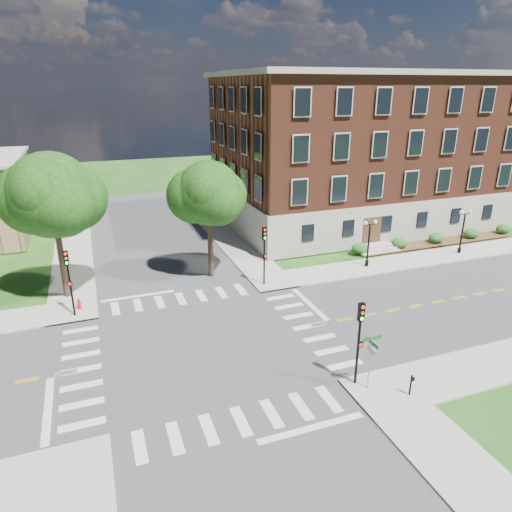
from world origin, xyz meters
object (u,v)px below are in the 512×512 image
object	(u,v)px
traffic_signal_ne	(264,248)
fire_hydrant	(79,304)
traffic_signal_se	(359,333)
twin_lamp_west	(369,240)
traffic_signal_nw	(69,275)
street_sign_pole	(371,352)
twin_lamp_east	(463,229)
push_button_post	(411,384)

from	to	relation	value
traffic_signal_ne	fire_hydrant	bearing A→B (deg)	177.64
traffic_signal_se	twin_lamp_west	distance (m)	17.67
traffic_signal_nw	street_sign_pole	xyz separation A→B (m)	(14.65, -14.13, -0.88)
twin_lamp_east	push_button_post	size ratio (longest dim) A/B	3.53
push_button_post	fire_hydrant	bearing A→B (deg)	134.36
traffic_signal_ne	push_button_post	distance (m)	16.12
traffic_signal_se	traffic_signal_nw	distance (m)	19.67
street_sign_pole	fire_hydrant	xyz separation A→B (m)	(-14.32, 15.11, -1.84)
traffic_signal_se	push_button_post	xyz separation A→B (m)	(2.11, -1.87, -2.39)
traffic_signal_nw	push_button_post	size ratio (longest dim) A/B	4.00
twin_lamp_east	push_button_post	world-z (taller)	twin_lamp_east
traffic_signal_nw	twin_lamp_east	bearing A→B (deg)	1.35
traffic_signal_nw	traffic_signal_se	bearing A→B (deg)	-43.56
twin_lamp_west	traffic_signal_se	bearing A→B (deg)	-125.05
twin_lamp_west	traffic_signal_nw	bearing A→B (deg)	-177.88
twin_lamp_west	street_sign_pole	xyz separation A→B (m)	(-9.74, -15.04, -0.21)
push_button_post	fire_hydrant	distance (m)	22.94
traffic_signal_se	fire_hydrant	bearing A→B (deg)	133.78
traffic_signal_nw	fire_hydrant	distance (m)	2.91
twin_lamp_west	street_sign_pole	bearing A→B (deg)	-122.93
traffic_signal_nw	street_sign_pole	distance (m)	20.38
twin_lamp_east	traffic_signal_se	bearing A→B (deg)	-144.93
traffic_signal_ne	twin_lamp_west	size ratio (longest dim) A/B	1.13
traffic_signal_ne	push_button_post	world-z (taller)	traffic_signal_ne
traffic_signal_nw	twin_lamp_east	distance (m)	34.74
twin_lamp_east	fire_hydrant	distance (m)	34.45
twin_lamp_west	fire_hydrant	xyz separation A→B (m)	(-24.06, 0.08, -2.06)
traffic_signal_nw	push_button_post	distance (m)	22.61
traffic_signal_se	street_sign_pole	world-z (taller)	traffic_signal_se
fire_hydrant	traffic_signal_nw	bearing A→B (deg)	-108.65
traffic_signal_se	traffic_signal_nw	xyz separation A→B (m)	(-14.25, 13.55, 0.00)
street_sign_pole	push_button_post	xyz separation A→B (m)	(1.71, -1.29, -1.51)
traffic_signal_ne	fire_hydrant	size ratio (longest dim) A/B	6.40
twin_lamp_east	street_sign_pole	distance (m)	25.02
traffic_signal_ne	street_sign_pole	bearing A→B (deg)	-88.96
traffic_signal_se	twin_lamp_east	bearing A→B (deg)	35.07
twin_lamp_west	street_sign_pole	size ratio (longest dim) A/B	1.36
push_button_post	fire_hydrant	world-z (taller)	push_button_post
traffic_signal_se	push_button_post	size ratio (longest dim) A/B	4.00
traffic_signal_nw	twin_lamp_west	xyz separation A→B (m)	(24.39, 0.90, -0.66)
fire_hydrant	street_sign_pole	bearing A→B (deg)	-46.53
traffic_signal_ne	traffic_signal_nw	world-z (taller)	same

